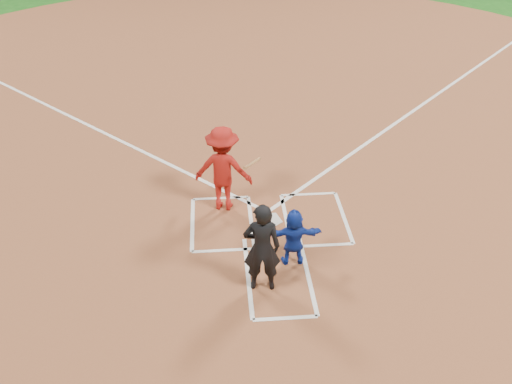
{
  "coord_description": "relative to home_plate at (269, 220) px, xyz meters",
  "views": [
    {
      "loc": [
        -1.04,
        -9.58,
        7.04
      ],
      "look_at": [
        -0.3,
        -0.4,
        1.0
      ],
      "focal_mm": 40.0,
      "sensor_mm": 36.0,
      "label": 1
    }
  ],
  "objects": [
    {
      "name": "chalk_markings",
      "position": [
        0.0,
        5.29,
        -0.01
      ],
      "size": [
        28.35,
        17.32,
        0.01
      ],
      "color": "white",
      "rests_on": "home_plate_dirt"
    },
    {
      "name": "home_plate_dirt",
      "position": [
        0.0,
        6.0,
        -0.01
      ],
      "size": [
        28.0,
        28.0,
        0.01
      ],
      "primitive_type": "cylinder",
      "color": "brown",
      "rests_on": "ground"
    },
    {
      "name": "ground",
      "position": [
        0.0,
        0.0,
        -0.02
      ],
      "size": [
        120.0,
        120.0,
        0.0
      ],
      "primitive_type": "plane",
      "color": "#165214",
      "rests_on": "ground"
    },
    {
      "name": "home_plate",
      "position": [
        0.0,
        0.0,
        0.0
      ],
      "size": [
        0.6,
        0.6,
        0.02
      ],
      "primitive_type": "cylinder",
      "rotation": [
        0.0,
        0.0,
        3.14
      ],
      "color": "silver",
      "rests_on": "home_plate_dirt"
    },
    {
      "name": "umpire",
      "position": [
        -0.33,
        -1.99,
        0.88
      ],
      "size": [
        0.67,
        0.47,
        1.77
      ],
      "primitive_type": "imported",
      "rotation": [
        0.0,
        0.0,
        3.07
      ],
      "color": "black",
      "rests_on": "home_plate_dirt"
    },
    {
      "name": "batter_at_plate",
      "position": [
        -0.91,
        0.59,
        0.94
      ],
      "size": [
        1.49,
        1.02,
        1.89
      ],
      "color": "#A21712",
      "rests_on": "home_plate_dirt"
    },
    {
      "name": "catcher",
      "position": [
        0.32,
        -1.34,
        0.57
      ],
      "size": [
        1.08,
        0.36,
        1.16
      ],
      "primitive_type": "imported",
      "rotation": [
        0.0,
        0.0,
        3.13
      ],
      "color": "#1431A6",
      "rests_on": "home_plate_dirt"
    }
  ]
}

